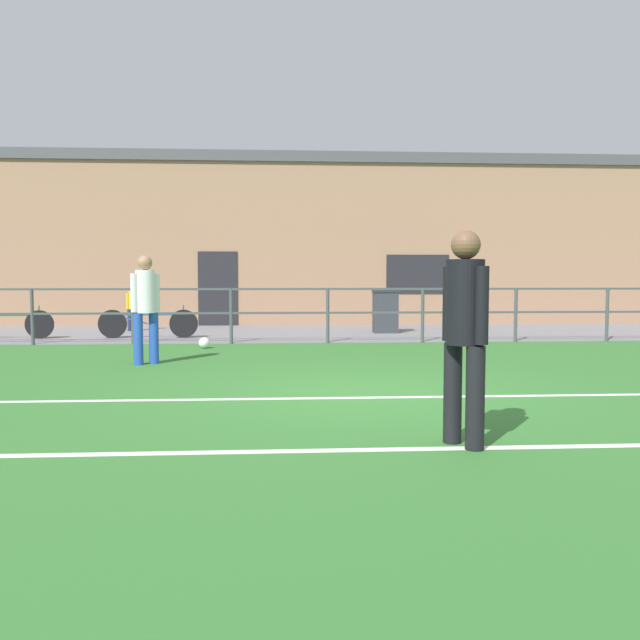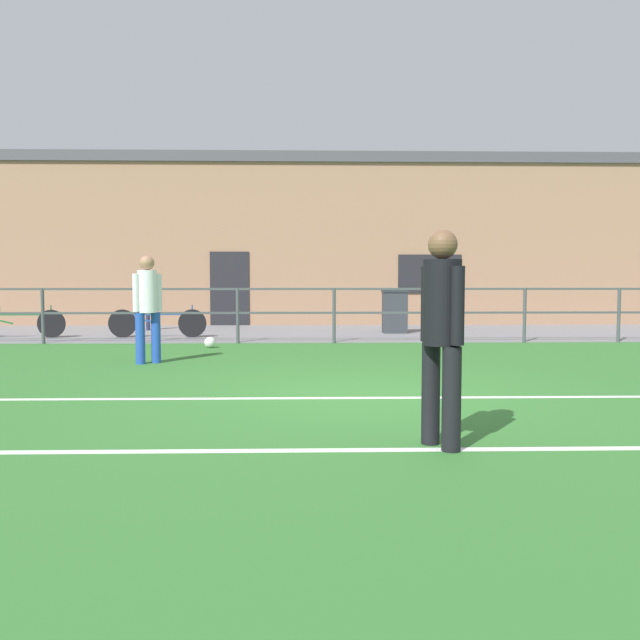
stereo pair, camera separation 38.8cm
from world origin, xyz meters
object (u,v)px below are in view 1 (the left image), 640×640
object	(u,v)px
soccer_ball_spare	(204,343)
spectator_child	(133,305)
bicycle_parked_1	(148,323)
bicycle_parked_0	(0,324)
player_winger	(146,303)
player_goalkeeper	(465,324)
trash_bin_0	(385,311)

from	to	relation	value
soccer_ball_spare	spectator_child	size ratio (longest dim) A/B	0.19
spectator_child	bicycle_parked_1	distance (m)	2.19
bicycle_parked_0	bicycle_parked_1	distance (m)	3.21
player_winger	soccer_ball_spare	distance (m)	2.53
player_goalkeeper	spectator_child	world-z (taller)	player_goalkeeper
spectator_child	trash_bin_0	bearing A→B (deg)	150.47
player_winger	spectator_child	size ratio (longest dim) A/B	1.48
bicycle_parked_0	spectator_child	bearing A→B (deg)	39.66
bicycle_parked_1	spectator_child	bearing A→B (deg)	110.89
spectator_child	trash_bin_0	size ratio (longest dim) A/B	1.08
bicycle_parked_0	player_goalkeeper	bearing A→B (deg)	-51.67
soccer_ball_spare	spectator_child	distance (m)	4.71
player_goalkeeper	spectator_child	size ratio (longest dim) A/B	1.50
player_goalkeeper	player_winger	size ratio (longest dim) A/B	1.01
player_goalkeeper	player_winger	world-z (taller)	player_goalkeeper
bicycle_parked_0	soccer_ball_spare	bearing A→B (deg)	-23.94
spectator_child	bicycle_parked_0	xyz separation A→B (m)	(-2.44, -2.02, -0.33)
bicycle_parked_0	trash_bin_0	xyz separation A→B (m)	(8.73, 1.08, 0.21)
soccer_ball_spare	bicycle_parked_1	bearing A→B (deg)	125.34
player_winger	bicycle_parked_0	world-z (taller)	player_winger
player_goalkeeper	trash_bin_0	distance (m)	10.77
spectator_child	bicycle_parked_0	bearing A→B (deg)	18.62
player_goalkeeper	trash_bin_0	xyz separation A→B (m)	(1.13, 10.70, -0.42)
bicycle_parked_0	trash_bin_0	size ratio (longest dim) A/B	2.17
player_goalkeeper	bicycle_parked_0	xyz separation A→B (m)	(-7.60, 9.62, -0.63)
player_goalkeeper	spectator_child	distance (m)	12.74
player_goalkeeper	trash_bin_0	bearing A→B (deg)	146.65
player_winger	soccer_ball_spare	world-z (taller)	player_winger
player_goalkeeper	spectator_child	xyz separation A→B (m)	(-5.16, 11.64, -0.31)
trash_bin_0	player_winger	bearing A→B (deg)	-130.66
soccer_ball_spare	spectator_child	xyz separation A→B (m)	(-2.25, 4.10, 0.57)
bicycle_parked_1	trash_bin_0	size ratio (longest dim) A/B	2.06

